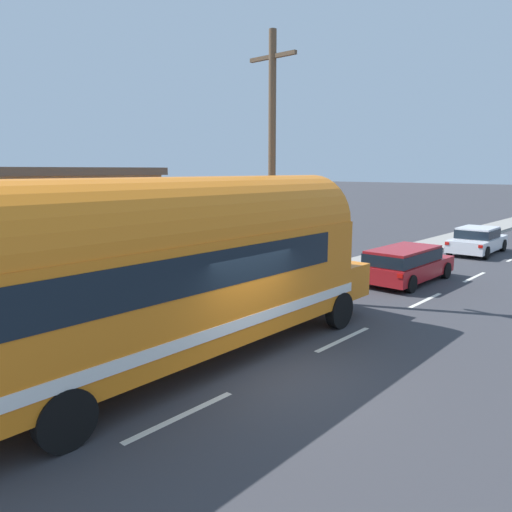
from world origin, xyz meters
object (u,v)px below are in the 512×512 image
(car_lead, at_px, (406,262))
(utility_pole, at_px, (272,165))
(car_second, at_px, (477,239))
(painted_bus, at_px, (167,266))

(car_lead, bearing_deg, utility_pole, -113.07)
(utility_pole, distance_m, car_second, 14.66)
(utility_pole, height_order, car_lead, utility_pole)
(car_second, bearing_deg, car_lead, -88.77)
(painted_bus, distance_m, car_second, 20.07)
(car_lead, bearing_deg, painted_bus, -90.22)
(utility_pole, bearing_deg, car_second, 81.64)
(utility_pole, xyz_separation_m, painted_bus, (2.21, -5.97, -2.12))
(painted_bus, distance_m, car_lead, 11.36)
(painted_bus, relative_size, car_second, 2.72)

